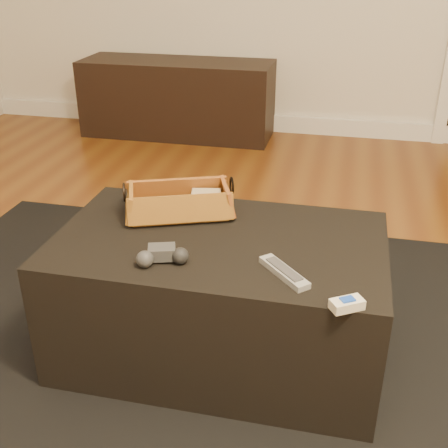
% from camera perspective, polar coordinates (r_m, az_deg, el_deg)
% --- Properties ---
extents(floor, '(5.00, 5.50, 0.01)m').
position_cam_1_polar(floor, '(1.77, 1.58, -17.69)').
color(floor, brown).
rests_on(floor, ground).
extents(baseboard, '(5.00, 0.04, 0.12)m').
position_cam_1_polar(baseboard, '(4.16, 9.15, 9.83)').
color(baseboard, white).
rests_on(baseboard, floor).
extents(media_cabinet, '(1.32, 0.45, 0.52)m').
position_cam_1_polar(media_cabinet, '(4.06, -4.73, 12.60)').
color(media_cabinet, black).
rests_on(media_cabinet, floor).
extents(area_rug, '(2.60, 2.00, 0.01)m').
position_cam_1_polar(area_rug, '(1.90, -0.81, -13.57)').
color(area_rug, black).
rests_on(area_rug, floor).
extents(ottoman, '(1.00, 0.60, 0.42)m').
position_cam_1_polar(ottoman, '(1.81, -0.48, -7.33)').
color(ottoman, black).
rests_on(ottoman, area_rug).
extents(tv_remote, '(0.18, 0.12, 0.02)m').
position_cam_1_polar(tv_remote, '(1.83, -5.07, 1.36)').
color(tv_remote, black).
rests_on(tv_remote, wicker_basket).
extents(cloth_bundle, '(0.11, 0.08, 0.05)m').
position_cam_1_polar(cloth_bundle, '(1.87, -1.82, 2.55)').
color(cloth_bundle, tan).
rests_on(cloth_bundle, wicker_basket).
extents(wicker_basket, '(0.39, 0.29, 0.12)m').
position_cam_1_polar(wicker_basket, '(1.84, -4.57, 2.11)').
color(wicker_basket, '#975822').
rests_on(wicker_basket, ottoman).
extents(game_controller, '(0.15, 0.11, 0.05)m').
position_cam_1_polar(game_controller, '(1.57, -6.29, -3.19)').
color(game_controller, '#353538').
rests_on(game_controller, ottoman).
extents(silver_remote, '(0.15, 0.16, 0.02)m').
position_cam_1_polar(silver_remote, '(1.52, 6.11, -4.86)').
color(silver_remote, '#9B9EA2').
rests_on(silver_remote, ottoman).
extents(cream_gadget, '(0.09, 0.08, 0.03)m').
position_cam_1_polar(cream_gadget, '(1.41, 12.38, -7.96)').
color(cream_gadget, beige).
rests_on(cream_gadget, ottoman).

